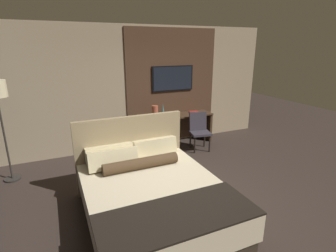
{
  "coord_description": "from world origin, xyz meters",
  "views": [
    {
      "loc": [
        -1.6,
        -3.22,
        2.35
      ],
      "look_at": [
        0.3,
        1.02,
        0.92
      ],
      "focal_mm": 28.0,
      "sensor_mm": 36.0,
      "label": 1
    }
  ],
  "objects_px": {
    "desk_chair": "(199,128)",
    "vase_tall": "(163,110)",
    "vase_short": "(155,112)",
    "tv": "(173,78)",
    "bed": "(152,197)",
    "book": "(194,112)",
    "desk": "(176,124)"
  },
  "relations": [
    {
      "from": "vase_tall",
      "to": "book",
      "type": "relative_size",
      "value": 1.24
    },
    {
      "from": "bed",
      "to": "book",
      "type": "xyz_separation_m",
      "value": [
        2.1,
        2.56,
        0.41
      ]
    },
    {
      "from": "book",
      "to": "desk",
      "type": "bearing_deg",
      "value": -178.47
    },
    {
      "from": "bed",
      "to": "desk",
      "type": "bearing_deg",
      "value": 57.84
    },
    {
      "from": "vase_tall",
      "to": "book",
      "type": "height_order",
      "value": "vase_tall"
    },
    {
      "from": "bed",
      "to": "tv",
      "type": "xyz_separation_m",
      "value": [
        1.6,
        2.74,
        1.25
      ]
    },
    {
      "from": "tv",
      "to": "vase_short",
      "type": "distance_m",
      "value": 0.96
    },
    {
      "from": "vase_short",
      "to": "bed",
      "type": "bearing_deg",
      "value": -112.57
    },
    {
      "from": "tv",
      "to": "vase_tall",
      "type": "relative_size",
      "value": 3.27
    },
    {
      "from": "bed",
      "to": "desk_chair",
      "type": "distance_m",
      "value": 2.8
    },
    {
      "from": "desk_chair",
      "to": "vase_tall",
      "type": "distance_m",
      "value": 0.95
    },
    {
      "from": "book",
      "to": "vase_tall",
      "type": "bearing_deg",
      "value": -177.13
    },
    {
      "from": "desk_chair",
      "to": "book",
      "type": "relative_size",
      "value": 3.31
    },
    {
      "from": "vase_short",
      "to": "tv",
      "type": "bearing_deg",
      "value": 27.11
    },
    {
      "from": "vase_tall",
      "to": "book",
      "type": "bearing_deg",
      "value": 2.87
    },
    {
      "from": "vase_tall",
      "to": "bed",
      "type": "bearing_deg",
      "value": -116.3
    },
    {
      "from": "desk",
      "to": "vase_tall",
      "type": "relative_size",
      "value": 5.53
    },
    {
      "from": "desk",
      "to": "vase_short",
      "type": "xyz_separation_m",
      "value": [
        -0.59,
        -0.11,
        0.39
      ]
    },
    {
      "from": "tv",
      "to": "desk_chair",
      "type": "distance_m",
      "value": 1.35
    },
    {
      "from": "bed",
      "to": "desk",
      "type": "distance_m",
      "value": 3.01
    },
    {
      "from": "book",
      "to": "tv",
      "type": "bearing_deg",
      "value": 160.18
    },
    {
      "from": "desk_chair",
      "to": "vase_tall",
      "type": "bearing_deg",
      "value": 155.71
    },
    {
      "from": "bed",
      "to": "tv",
      "type": "height_order",
      "value": "tv"
    },
    {
      "from": "desk_chair",
      "to": "book",
      "type": "bearing_deg",
      "value": 85.32
    },
    {
      "from": "bed",
      "to": "book",
      "type": "height_order",
      "value": "bed"
    },
    {
      "from": "bed",
      "to": "desk_chair",
      "type": "relative_size",
      "value": 2.59
    },
    {
      "from": "vase_tall",
      "to": "vase_short",
      "type": "height_order",
      "value": "vase_tall"
    },
    {
      "from": "tv",
      "to": "desk_chair",
      "type": "bearing_deg",
      "value": -64.77
    },
    {
      "from": "bed",
      "to": "tv",
      "type": "distance_m",
      "value": 3.41
    },
    {
      "from": "vase_tall",
      "to": "vase_short",
      "type": "xyz_separation_m",
      "value": [
        -0.23,
        -0.08,
        -0.01
      ]
    },
    {
      "from": "bed",
      "to": "desk",
      "type": "relative_size",
      "value": 1.25
    },
    {
      "from": "vase_tall",
      "to": "vase_short",
      "type": "bearing_deg",
      "value": -161.43
    }
  ]
}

